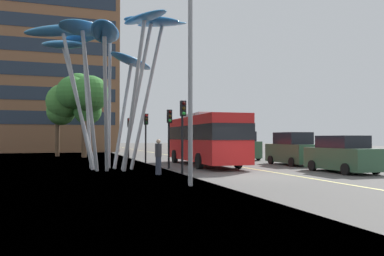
{
  "coord_description": "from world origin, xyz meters",
  "views": [
    {
      "loc": [
        -8.76,
        -17.42,
        1.88
      ],
      "look_at": [
        -0.86,
        6.64,
        2.5
      ],
      "focal_mm": 37.0,
      "sensor_mm": 36.0,
      "label": 1
    }
  ],
  "objects_px": {
    "traffic_light_opposite": "(129,129)",
    "car_side_street": "(216,146)",
    "street_lamp": "(197,54)",
    "red_bus": "(204,137)",
    "car_parked_near": "(342,155)",
    "traffic_light_kerb_far": "(169,126)",
    "car_parked_far": "(242,147)",
    "pedestrian": "(158,157)",
    "leaf_sculpture": "(106,46)",
    "car_parked_mid": "(293,150)",
    "traffic_light_island_mid": "(146,127)",
    "traffic_light_kerb_near": "(183,121)",
    "car_far_side": "(201,145)"
  },
  "relations": [
    {
      "from": "red_bus",
      "to": "traffic_light_kerb_near",
      "type": "bearing_deg",
      "value": -119.59
    },
    {
      "from": "traffic_light_island_mid",
      "to": "street_lamp",
      "type": "relative_size",
      "value": 0.44
    },
    {
      "from": "traffic_light_kerb_near",
      "to": "car_parked_near",
      "type": "bearing_deg",
      "value": -11.21
    },
    {
      "from": "car_far_side",
      "to": "traffic_light_kerb_near",
      "type": "bearing_deg",
      "value": -111.73
    },
    {
      "from": "traffic_light_kerb_far",
      "to": "car_side_street",
      "type": "xyz_separation_m",
      "value": [
        8.36,
        13.51,
        -1.53
      ]
    },
    {
      "from": "red_bus",
      "to": "street_lamp",
      "type": "relative_size",
      "value": 1.3
    },
    {
      "from": "car_parked_near",
      "to": "car_far_side",
      "type": "bearing_deg",
      "value": 88.61
    },
    {
      "from": "car_side_street",
      "to": "red_bus",
      "type": "bearing_deg",
      "value": -115.09
    },
    {
      "from": "leaf_sculpture",
      "to": "car_parked_near",
      "type": "height_order",
      "value": "leaf_sculpture"
    },
    {
      "from": "traffic_light_opposite",
      "to": "pedestrian",
      "type": "bearing_deg",
      "value": -93.81
    },
    {
      "from": "leaf_sculpture",
      "to": "car_parked_mid",
      "type": "bearing_deg",
      "value": 0.44
    },
    {
      "from": "car_parked_near",
      "to": "car_side_street",
      "type": "distance_m",
      "value": 18.86
    },
    {
      "from": "traffic_light_kerb_near",
      "to": "pedestrian",
      "type": "xyz_separation_m",
      "value": [
        -1.25,
        0.14,
        -1.83
      ]
    },
    {
      "from": "traffic_light_opposite",
      "to": "street_lamp",
      "type": "distance_m",
      "value": 21.15
    },
    {
      "from": "traffic_light_kerb_near",
      "to": "car_side_street",
      "type": "xyz_separation_m",
      "value": [
        8.61,
        17.17,
        -1.67
      ]
    },
    {
      "from": "street_lamp",
      "to": "pedestrian",
      "type": "relative_size",
      "value": 4.6
    },
    {
      "from": "car_parked_near",
      "to": "traffic_light_kerb_near",
      "type": "bearing_deg",
      "value": 168.79
    },
    {
      "from": "red_bus",
      "to": "traffic_light_kerb_far",
      "type": "distance_m",
      "value": 3.67
    },
    {
      "from": "car_side_street",
      "to": "car_parked_mid",
      "type": "bearing_deg",
      "value": -87.46
    },
    {
      "from": "traffic_light_kerb_far",
      "to": "traffic_light_opposite",
      "type": "relative_size",
      "value": 0.98
    },
    {
      "from": "traffic_light_kerb_near",
      "to": "car_side_street",
      "type": "distance_m",
      "value": 19.28
    },
    {
      "from": "traffic_light_kerb_near",
      "to": "traffic_light_island_mid",
      "type": "relative_size",
      "value": 1.04
    },
    {
      "from": "red_bus",
      "to": "traffic_light_island_mid",
      "type": "relative_size",
      "value": 2.97
    },
    {
      "from": "traffic_light_kerb_far",
      "to": "car_side_street",
      "type": "height_order",
      "value": "traffic_light_kerb_far"
    },
    {
      "from": "leaf_sculpture",
      "to": "car_parked_mid",
      "type": "height_order",
      "value": "leaf_sculpture"
    },
    {
      "from": "traffic_light_opposite",
      "to": "car_side_street",
      "type": "xyz_separation_m",
      "value": [
        8.79,
        0.98,
        -1.57
      ]
    },
    {
      "from": "traffic_light_opposite",
      "to": "car_parked_far",
      "type": "bearing_deg",
      "value": -27.93
    },
    {
      "from": "traffic_light_opposite",
      "to": "car_side_street",
      "type": "height_order",
      "value": "traffic_light_opposite"
    },
    {
      "from": "red_bus",
      "to": "car_parked_near",
      "type": "distance_m",
      "value": 9.12
    },
    {
      "from": "car_parked_far",
      "to": "street_lamp",
      "type": "relative_size",
      "value": 0.47
    },
    {
      "from": "traffic_light_opposite",
      "to": "car_parked_mid",
      "type": "xyz_separation_m",
      "value": [
        9.37,
        -11.97,
        -1.59
      ]
    },
    {
      "from": "red_bus",
      "to": "pedestrian",
      "type": "xyz_separation_m",
      "value": [
        -4.49,
        -5.55,
        -1.01
      ]
    },
    {
      "from": "leaf_sculpture",
      "to": "car_parked_mid",
      "type": "relative_size",
      "value": 2.21
    },
    {
      "from": "traffic_light_kerb_far",
      "to": "pedestrian",
      "type": "height_order",
      "value": "traffic_light_kerb_far"
    },
    {
      "from": "traffic_light_opposite",
      "to": "street_lamp",
      "type": "bearing_deg",
      "value": -91.88
    },
    {
      "from": "car_far_side",
      "to": "car_parked_far",
      "type": "bearing_deg",
      "value": -91.56
    },
    {
      "from": "traffic_light_opposite",
      "to": "car_parked_near",
      "type": "distance_m",
      "value": 19.95
    },
    {
      "from": "car_far_side",
      "to": "leaf_sculpture",
      "type": "bearing_deg",
      "value": -123.92
    },
    {
      "from": "traffic_light_kerb_far",
      "to": "car_far_side",
      "type": "xyz_separation_m",
      "value": [
        8.85,
        19.17,
        -1.58
      ]
    },
    {
      "from": "traffic_light_island_mid",
      "to": "car_side_street",
      "type": "height_order",
      "value": "traffic_light_island_mid"
    },
    {
      "from": "red_bus",
      "to": "car_parked_far",
      "type": "height_order",
      "value": "red_bus"
    },
    {
      "from": "leaf_sculpture",
      "to": "pedestrian",
      "type": "xyz_separation_m",
      "value": [
        2.23,
        -3.98,
        -6.36
      ]
    },
    {
      "from": "red_bus",
      "to": "street_lamp",
      "type": "distance_m",
      "value": 11.73
    },
    {
      "from": "car_side_street",
      "to": "pedestrian",
      "type": "xyz_separation_m",
      "value": [
        -9.86,
        -17.03,
        -0.15
      ]
    },
    {
      "from": "traffic_light_kerb_far",
      "to": "car_parked_far",
      "type": "distance_m",
      "value": 11.64
    },
    {
      "from": "traffic_light_kerb_far",
      "to": "car_far_side",
      "type": "distance_m",
      "value": 21.17
    },
    {
      "from": "car_side_street",
      "to": "street_lamp",
      "type": "height_order",
      "value": "street_lamp"
    },
    {
      "from": "red_bus",
      "to": "car_parked_near",
      "type": "height_order",
      "value": "red_bus"
    },
    {
      "from": "pedestrian",
      "to": "leaf_sculpture",
      "type": "bearing_deg",
      "value": 119.25
    },
    {
      "from": "car_side_street",
      "to": "car_parked_far",
      "type": "bearing_deg",
      "value": -88.19
    }
  ]
}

